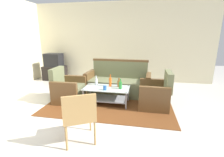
{
  "coord_description": "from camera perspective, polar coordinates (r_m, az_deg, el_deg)",
  "views": [
    {
      "loc": [
        0.86,
        -3.0,
        1.64
      ],
      "look_at": [
        0.15,
        0.69,
        0.65
      ],
      "focal_mm": 26.21,
      "sensor_mm": 36.0,
      "label": 1
    }
  ],
  "objects": [
    {
      "name": "ground_plane",
      "position": [
        3.52,
        -4.71,
        -13.0
      ],
      "size": [
        14.0,
        14.0,
        0.0
      ],
      "primitive_type": "plane",
      "color": "beige"
    },
    {
      "name": "wall_back",
      "position": [
        6.13,
        2.84,
        12.49
      ],
      "size": [
        6.52,
        0.12,
        2.8
      ],
      "color": "beige",
      "rests_on": "ground"
    },
    {
      "name": "rug",
      "position": [
        4.19,
        -0.59,
        -8.17
      ],
      "size": [
        2.99,
        2.1,
        0.01
      ],
      "primitive_type": "cube",
      "color": "brown",
      "rests_on": "ground"
    },
    {
      "name": "couch",
      "position": [
        4.68,
        2.15,
        -1.68
      ],
      "size": [
        1.83,
        0.81,
        0.96
      ],
      "rotation": [
        0.0,
        0.0,
        3.1
      ],
      "color": "#6B704C",
      "rests_on": "rug"
    },
    {
      "name": "armchair_left",
      "position": [
        4.34,
        -15.04,
        -3.91
      ],
      "size": [
        0.72,
        0.78,
        0.85
      ],
      "rotation": [
        0.0,
        0.0,
        -1.54
      ],
      "color": "#6B704C",
      "rests_on": "rug"
    },
    {
      "name": "armchair_right",
      "position": [
        3.97,
        14.77,
        -5.63
      ],
      "size": [
        0.7,
        0.76,
        0.85
      ],
      "rotation": [
        0.0,
        0.0,
        1.57
      ],
      "color": "#6B704C",
      "rests_on": "rug"
    },
    {
      "name": "coffee_table",
      "position": [
        4.03,
        -1.88,
        -5.07
      ],
      "size": [
        1.1,
        0.6,
        0.4
      ],
      "color": "silver",
      "rests_on": "rug"
    },
    {
      "name": "bottle_orange",
      "position": [
        4.06,
        -0.61,
        -1.17
      ],
      "size": [
        0.07,
        0.07,
        0.3
      ],
      "color": "#D85919",
      "rests_on": "coffee_table"
    },
    {
      "name": "bottle_green",
      "position": [
        3.89,
        2.92,
        -2.29
      ],
      "size": [
        0.08,
        0.08,
        0.24
      ],
      "color": "#2D8C38",
      "rests_on": "coffee_table"
    },
    {
      "name": "bottle_clear",
      "position": [
        4.18,
        -5.5,
        -1.07
      ],
      "size": [
        0.07,
        0.07,
        0.25
      ],
      "color": "silver",
      "rests_on": "coffee_table"
    },
    {
      "name": "bottle_brown",
      "position": [
        4.03,
        2.43,
        -1.76
      ],
      "size": [
        0.08,
        0.08,
        0.22
      ],
      "color": "brown",
      "rests_on": "coffee_table"
    },
    {
      "name": "cup",
      "position": [
        3.81,
        -2.53,
        -3.27
      ],
      "size": [
        0.08,
        0.08,
        0.1
      ],
      "primitive_type": "cylinder",
      "color": "#2659A5",
      "rests_on": "coffee_table"
    },
    {
      "name": "tv_stand",
      "position": [
        6.59,
        -19.27,
        1.83
      ],
      "size": [
        0.8,
        0.5,
        0.52
      ],
      "primitive_type": "cube",
      "color": "black",
      "rests_on": "ground"
    },
    {
      "name": "television",
      "position": [
        6.51,
        -19.63,
        6.13
      ],
      "size": [
        0.6,
        0.45,
        0.48
      ],
      "rotation": [
        0.0,
        0.0,
        3.13
      ],
      "color": "black",
      "rests_on": "tv_stand"
    },
    {
      "name": "wicker_chair",
      "position": [
        2.56,
        -11.41,
        -12.05
      ],
      "size": [
        0.65,
        0.65,
        0.84
      ],
      "rotation": [
        0.0,
        0.0,
        0.49
      ],
      "color": "#AD844C",
      "rests_on": "ground"
    }
  ]
}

